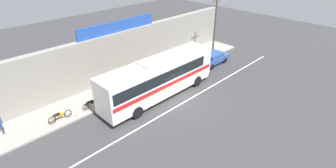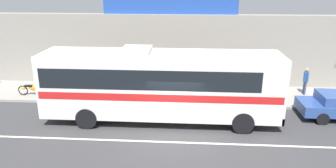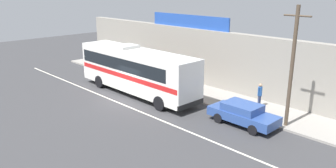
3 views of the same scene
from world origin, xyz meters
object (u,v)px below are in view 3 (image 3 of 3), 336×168
at_px(pedestrian_far_right, 260,93).
at_px(pedestrian_by_curb, 99,52).
at_px(intercity_bus, 135,69).
at_px(utility_pole, 292,66).
at_px(parked_car, 243,113).
at_px(motorcycle_orange, 107,65).
at_px(pedestrian_near_shop, 182,77).
at_px(motorcycle_purple, 122,70).

xyz_separation_m(pedestrian_far_right, pedestrian_by_curb, (-20.38, 0.07, 0.01)).
height_order(intercity_bus, utility_pole, utility_pole).
xyz_separation_m(parked_car, utility_pole, (2.07, 1.56, 3.12)).
bearing_deg(motorcycle_orange, pedestrian_by_curb, 158.53).
height_order(parked_car, pedestrian_far_right, pedestrian_far_right).
bearing_deg(motorcycle_orange, parked_car, -6.03).
distance_m(utility_pole, pedestrian_near_shop, 10.14).
relative_size(utility_pole, pedestrian_by_curb, 4.19).
bearing_deg(motorcycle_purple, pedestrian_near_shop, 6.92).
bearing_deg(motorcycle_purple, pedestrian_far_right, 6.20).
height_order(pedestrian_far_right, pedestrian_near_shop, pedestrian_far_right).
xyz_separation_m(intercity_bus, utility_pole, (11.51, 2.44, 1.79)).
height_order(intercity_bus, parked_car, intercity_bus).
xyz_separation_m(motorcycle_orange, pedestrian_far_right, (16.72, 1.37, 0.56)).
height_order(utility_pole, motorcycle_purple, utility_pole).
bearing_deg(pedestrian_near_shop, motorcycle_orange, -175.88).
relative_size(motorcycle_purple, pedestrian_near_shop, 1.12).
bearing_deg(pedestrian_by_curb, motorcycle_orange, -21.47).
bearing_deg(utility_pole, pedestrian_near_shop, 174.10).
bearing_deg(parked_car, pedestrian_near_shop, 161.45).
bearing_deg(pedestrian_far_right, intercity_bus, -154.66).
bearing_deg(motorcycle_purple, utility_pole, -0.48).
bearing_deg(utility_pole, intercity_bus, -168.04).
xyz_separation_m(utility_pole, motorcycle_purple, (-16.82, 0.14, -3.29)).
distance_m(motorcycle_orange, pedestrian_near_shop, 9.92).
relative_size(utility_pole, motorcycle_purple, 3.88).
bearing_deg(parked_car, pedestrian_by_curb, 171.17).
bearing_deg(motorcycle_purple, parked_car, -6.57).
relative_size(intercity_bus, pedestrian_far_right, 6.91).
xyz_separation_m(motorcycle_purple, pedestrian_far_right, (13.96, 1.52, 0.56)).
distance_m(motorcycle_purple, pedestrian_far_right, 14.05).
height_order(utility_pole, pedestrian_by_curb, utility_pole).
xyz_separation_m(motorcycle_purple, pedestrian_near_shop, (7.11, 0.86, 0.53)).
relative_size(parked_car, pedestrian_near_shop, 2.62).
distance_m(intercity_bus, motorcycle_purple, 6.09).
bearing_deg(pedestrian_near_shop, pedestrian_by_curb, 176.92).
height_order(intercity_bus, pedestrian_by_curb, intercity_bus).
bearing_deg(utility_pole, pedestrian_by_curb, 175.74).
bearing_deg(pedestrian_far_right, motorcycle_purple, -173.80).
relative_size(utility_pole, motorcycle_orange, 3.79).
xyz_separation_m(pedestrian_far_right, pedestrian_near_shop, (-6.85, -0.65, -0.03)).
bearing_deg(intercity_bus, pedestrian_by_curb, 160.45).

